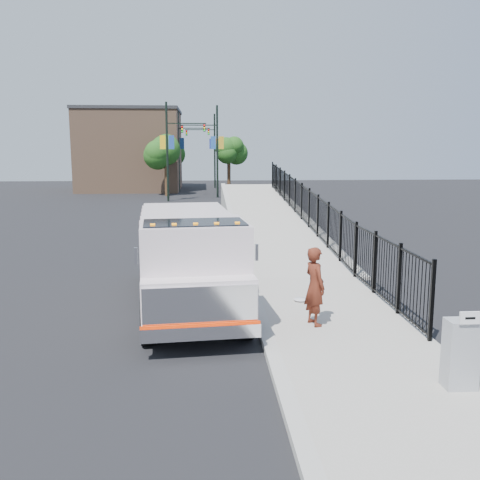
{
  "coord_description": "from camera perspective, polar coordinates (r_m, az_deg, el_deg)",
  "views": [
    {
      "loc": [
        -1.37,
        -12.97,
        4.33
      ],
      "look_at": [
        -0.39,
        2.0,
        1.74
      ],
      "focal_mm": 40.0,
      "sensor_mm": 36.0,
      "label": 1
    }
  ],
  "objects": [
    {
      "name": "tree_0",
      "position": [
        49.42,
        -7.9,
        9.25
      ],
      "size": [
        2.85,
        2.85,
        5.43
      ],
      "color": "#382314",
      "rests_on": "ground"
    },
    {
      "name": "ground",
      "position": [
        13.74,
        2.21,
        -8.59
      ],
      "size": [
        120.0,
        120.0,
        0.0
      ],
      "primitive_type": "plane",
      "color": "black",
      "rests_on": "ground"
    },
    {
      "name": "worker",
      "position": [
        12.94,
        7.97,
        -4.91
      ],
      "size": [
        0.66,
        0.8,
        1.9
      ],
      "primitive_type": "imported",
      "rotation": [
        0.0,
        0.0,
        1.9
      ],
      "color": "#582114",
      "rests_on": "sidewalk"
    },
    {
      "name": "curb",
      "position": [
        11.84,
        3.22,
        -11.26
      ],
      "size": [
        0.3,
        12.0,
        0.16
      ],
      "primitive_type": "cube",
      "color": "#ADAAA3",
      "rests_on": "ground"
    },
    {
      "name": "building",
      "position": [
        57.48,
        -11.51,
        9.25
      ],
      "size": [
        10.0,
        10.0,
        8.0
      ],
      "primitive_type": "cube",
      "color": "#8C664C",
      "rests_on": "ground"
    },
    {
      "name": "sidewalk",
      "position": [
        12.22,
        12.38,
        -10.9
      ],
      "size": [
        3.55,
        12.0,
        0.12
      ],
      "primitive_type": "cube",
      "color": "#9E998E",
      "rests_on": "ground"
    },
    {
      "name": "truck",
      "position": [
        14.6,
        -5.48,
        -1.36
      ],
      "size": [
        3.23,
        8.08,
        2.7
      ],
      "rotation": [
        0.0,
        0.0,
        0.09
      ],
      "color": "black",
      "rests_on": "ground"
    },
    {
      "name": "utility_cabinet",
      "position": [
        10.39,
        22.47,
        -11.17
      ],
      "size": [
        0.55,
        0.4,
        1.25
      ],
      "primitive_type": "cube",
      "color": "gray",
      "rests_on": "sidewalk"
    },
    {
      "name": "tree_1",
      "position": [
        54.45,
        -1.2,
        9.32
      ],
      "size": [
        2.15,
        2.15,
        5.08
      ],
      "color": "#382314",
      "rests_on": "ground"
    },
    {
      "name": "light_pole_0",
      "position": [
        44.41,
        -7.38,
        9.74
      ],
      "size": [
        3.77,
        0.22,
        8.0
      ],
      "color": "black",
      "rests_on": "ground"
    },
    {
      "name": "light_pole_3",
      "position": [
        59.24,
        -3.02,
        9.79
      ],
      "size": [
        3.78,
        0.22,
        8.0
      ],
      "color": "black",
      "rests_on": "ground"
    },
    {
      "name": "iron_fence",
      "position": [
        25.68,
        7.35,
        2.02
      ],
      "size": [
        0.1,
        28.0,
        1.8
      ],
      "primitive_type": "cube",
      "color": "black",
      "rests_on": "ground"
    },
    {
      "name": "debris",
      "position": [
        15.08,
        6.46,
        -6.31
      ],
      "size": [
        0.38,
        0.38,
        0.1
      ],
      "primitive_type": "ellipsoid",
      "color": "silver",
      "rests_on": "sidewalk"
    },
    {
      "name": "ramp",
      "position": [
        29.5,
        3.11,
        1.32
      ],
      "size": [
        3.95,
        24.06,
        3.19
      ],
      "primitive_type": "cube",
      "rotation": [
        0.06,
        0.0,
        0.0
      ],
      "color": "#9E998E",
      "rests_on": "ground"
    },
    {
      "name": "light_pole_2",
      "position": [
        54.9,
        -6.25,
        9.75
      ],
      "size": [
        3.77,
        0.22,
        8.0
      ],
      "color": "black",
      "rests_on": "ground"
    },
    {
      "name": "arrow_sign",
      "position": [
        9.98,
        23.3,
        -7.64
      ],
      "size": [
        0.35,
        0.04,
        0.22
      ],
      "primitive_type": "cube",
      "color": "white",
      "rests_on": "utility_cabinet"
    },
    {
      "name": "light_pole_1",
      "position": [
        47.55,
        -2.81,
        9.8
      ],
      "size": [
        3.77,
        0.22,
        8.0
      ],
      "color": "black",
      "rests_on": "ground"
    },
    {
      "name": "tree_2",
      "position": [
        62.9,
        -7.5,
        9.37
      ],
      "size": [
        3.36,
        3.36,
        5.68
      ],
      "color": "#382314",
      "rests_on": "ground"
    }
  ]
}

